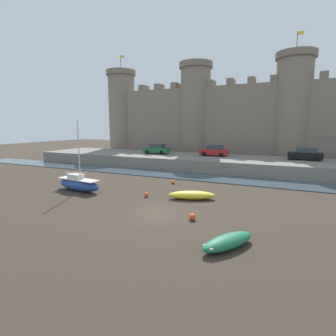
% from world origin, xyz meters
% --- Properties ---
extents(ground_plane, '(160.00, 160.00, 0.00)m').
position_xyz_m(ground_plane, '(0.00, 0.00, 0.00)').
color(ground_plane, '#382D23').
extents(water_channel, '(80.00, 4.50, 0.10)m').
position_xyz_m(water_channel, '(0.00, 13.84, 0.05)').
color(water_channel, '#3D4C56').
rests_on(water_channel, ground).
extents(quay_road, '(60.92, 10.00, 1.68)m').
position_xyz_m(quay_road, '(0.00, 21.09, 0.84)').
color(quay_road, slate).
rests_on(quay_road, ground).
extents(castle, '(54.96, 6.04, 20.38)m').
position_xyz_m(castle, '(-0.00, 31.42, 7.77)').
color(castle, gray).
rests_on(castle, ground).
extents(sailboat_midflat_left, '(5.27, 1.88, 6.56)m').
position_xyz_m(sailboat_midflat_left, '(-9.74, 2.77, 0.67)').
color(sailboat_midflat_left, '#234793').
rests_on(sailboat_midflat_left, ground).
extents(rowboat_foreground_left, '(4.09, 2.60, 0.70)m').
position_xyz_m(rowboat_foreground_left, '(1.00, 4.56, 0.37)').
color(rowboat_foreground_left, yellow).
rests_on(rowboat_foreground_left, ground).
extents(rowboat_midflat_right, '(2.60, 3.43, 0.68)m').
position_xyz_m(rowboat_midflat_right, '(5.69, -3.11, 0.36)').
color(rowboat_midflat_right, '#1E6B47').
rests_on(rowboat_midflat_right, ground).
extents(mooring_buoy_off_centre, '(0.40, 0.40, 0.40)m').
position_xyz_m(mooring_buoy_off_centre, '(-2.83, 3.58, 0.20)').
color(mooring_buoy_off_centre, '#E04C1E').
rests_on(mooring_buoy_off_centre, ground).
extents(mooring_buoy_near_channel, '(0.45, 0.45, 0.45)m').
position_xyz_m(mooring_buoy_near_channel, '(2.73, -0.12, 0.23)').
color(mooring_buoy_near_channel, '#E04C1E').
rests_on(mooring_buoy_near_channel, ground).
extents(mooring_buoy_mid_mud, '(0.40, 0.40, 0.40)m').
position_xyz_m(mooring_buoy_mid_mud, '(-2.83, 9.35, 0.20)').
color(mooring_buoy_mid_mud, orange).
rests_on(mooring_buoy_mid_mud, ground).
extents(car_quay_east, '(4.14, 1.95, 1.62)m').
position_xyz_m(car_quay_east, '(10.10, 22.78, 2.46)').
color(car_quay_east, black).
rests_on(car_quay_east, quay_road).
extents(car_quay_centre_west, '(4.14, 1.95, 1.62)m').
position_xyz_m(car_quay_centre_west, '(-11.19, 21.66, 2.46)').
color(car_quay_centre_west, '#1E6638').
rests_on(car_quay_centre_west, quay_road).
extents(car_quay_west, '(4.14, 1.95, 1.62)m').
position_xyz_m(car_quay_west, '(-1.96, 22.49, 2.46)').
color(car_quay_west, red).
rests_on(car_quay_west, quay_road).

